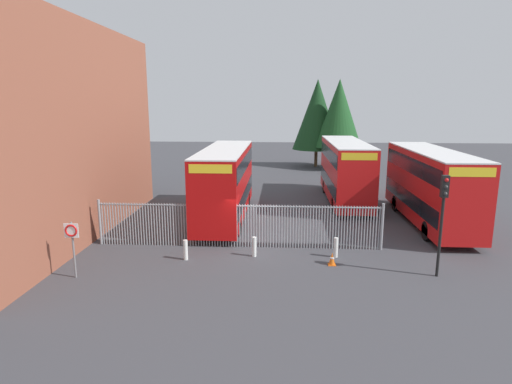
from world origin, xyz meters
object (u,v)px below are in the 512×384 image
at_px(double_decker_bus_behind_fence_left, 225,181).
at_px(bollard_near_right, 336,247).
at_px(double_decker_bus_near_gate, 430,184).
at_px(bollard_near_left, 186,250).
at_px(bollard_center_front, 254,247).
at_px(double_decker_bus_behind_fence_right, 345,169).
at_px(traffic_light_kerbside, 443,207).
at_px(traffic_cone_by_gate, 332,259).
at_px(speed_limit_sign_post, 72,237).

distance_m(double_decker_bus_behind_fence_left, bollard_near_right, 9.02).
distance_m(double_decker_bus_near_gate, bollard_near_right, 8.95).
xyz_separation_m(bollard_near_left, bollard_center_front, (3.15, 0.63, 0.00)).
bearing_deg(double_decker_bus_behind_fence_right, traffic_light_kerbside, -81.89).
xyz_separation_m(double_decker_bus_behind_fence_left, bollard_near_left, (-0.94, -7.16, -1.95)).
distance_m(double_decker_bus_behind_fence_right, bollard_near_right, 12.02).
height_order(double_decker_bus_near_gate, bollard_near_right, double_decker_bus_near_gate).
xyz_separation_m(double_decker_bus_behind_fence_left, double_decker_bus_behind_fence_right, (8.06, 5.28, 0.00)).
height_order(bollard_center_front, bollard_near_right, same).
xyz_separation_m(double_decker_bus_behind_fence_right, bollard_near_left, (-9.00, -12.44, -1.95)).
bearing_deg(traffic_cone_by_gate, double_decker_bus_behind_fence_left, 127.81).
relative_size(double_decker_bus_behind_fence_left, double_decker_bus_behind_fence_right, 1.00).
relative_size(double_decker_bus_behind_fence_left, bollard_near_right, 11.38).
bearing_deg(double_decker_bus_behind_fence_left, traffic_light_kerbside, -40.12).
bearing_deg(double_decker_bus_behind_fence_left, bollard_near_right, -46.65).
bearing_deg(bollard_center_front, traffic_cone_by_gate, -14.16).
relative_size(bollard_near_left, traffic_cone_by_gate, 1.61).
bearing_deg(speed_limit_sign_post, double_decker_bus_behind_fence_left, 61.93).
bearing_deg(bollard_near_left, double_decker_bus_behind_fence_left, 82.54).
bearing_deg(double_decker_bus_near_gate, bollard_near_right, -135.38).
xyz_separation_m(double_decker_bus_near_gate, bollard_near_left, (-13.20, -6.89, -1.95)).
height_order(double_decker_bus_behind_fence_left, traffic_light_kerbside, double_decker_bus_behind_fence_left).
distance_m(double_decker_bus_behind_fence_left, traffic_cone_by_gate, 9.64).
distance_m(bollard_near_left, bollard_near_right, 7.02).
relative_size(bollard_near_left, speed_limit_sign_post, 0.40).
relative_size(traffic_cone_by_gate, traffic_light_kerbside, 0.14).
xyz_separation_m(double_decker_bus_behind_fence_right, bollard_center_front, (-5.86, -11.81, -1.95)).
distance_m(bollard_near_left, traffic_light_kerbside, 11.31).
bearing_deg(double_decker_bus_behind_fence_left, double_decker_bus_near_gate, -1.25).
distance_m(bollard_near_left, traffic_cone_by_gate, 6.71).
height_order(double_decker_bus_behind_fence_right, bollard_near_right, double_decker_bus_behind_fence_right).
relative_size(double_decker_bus_near_gate, double_decker_bus_behind_fence_right, 1.00).
bearing_deg(double_decker_bus_behind_fence_right, bollard_center_front, -116.37).
xyz_separation_m(double_decker_bus_behind_fence_right, bollard_near_right, (-2.02, -11.69, -1.95)).
xyz_separation_m(double_decker_bus_behind_fence_right, traffic_cone_by_gate, (-2.30, -12.71, -2.13)).
distance_m(double_decker_bus_behind_fence_right, bollard_center_front, 13.33).
height_order(bollard_center_front, speed_limit_sign_post, speed_limit_sign_post).
bearing_deg(bollard_near_left, bollard_center_front, 11.33).
relative_size(double_decker_bus_near_gate, bollard_near_right, 11.38).
height_order(double_decker_bus_near_gate, speed_limit_sign_post, double_decker_bus_near_gate).
height_order(traffic_cone_by_gate, traffic_light_kerbside, traffic_light_kerbside).
height_order(bollard_near_right, traffic_cone_by_gate, bollard_near_right).
relative_size(double_decker_bus_near_gate, traffic_cone_by_gate, 18.32).
bearing_deg(bollard_near_right, bollard_near_left, -173.81).
bearing_deg(double_decker_bus_behind_fence_left, double_decker_bus_behind_fence_right, 33.22).
relative_size(double_decker_bus_behind_fence_left, traffic_cone_by_gate, 18.32).
relative_size(bollard_center_front, speed_limit_sign_post, 0.40).
xyz_separation_m(bollard_near_left, traffic_light_kerbside, (10.96, -1.28, 2.51)).
xyz_separation_m(double_decker_bus_behind_fence_left, traffic_cone_by_gate, (5.76, -7.43, -2.13)).
xyz_separation_m(bollard_near_right, speed_limit_sign_post, (-11.11, -3.10, 1.30)).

